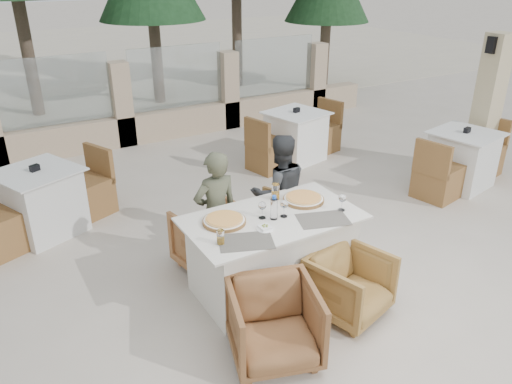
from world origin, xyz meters
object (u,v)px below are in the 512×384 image
wine_glass_near (284,207)px  wine_glass_corner (342,201)px  wine_glass_centre (262,209)px  armchair_far_left (215,239)px  armchair_near_left (274,324)px  diner_right (279,193)px  armchair_far_right (270,224)px  bg_table_c (462,159)px  pizza_right (304,199)px  beer_glass_right (276,192)px  pizza_left (224,220)px  dining_table (272,253)px  bg_table_a (42,202)px  armchair_near_right (350,285)px  diner_left (216,213)px  water_bottle (274,207)px  olive_dish (265,227)px  beer_glass_left (221,237)px  bg_table_b (296,136)px

wine_glass_near → wine_glass_corner: bearing=-17.3°
wine_glass_centre → armchair_far_left: bearing=110.2°
armchair_far_left → armchair_near_left: bearing=72.9°
diner_right → armchair_far_right: bearing=-0.8°
armchair_far_left → bg_table_c: (3.86, 0.14, 0.07)m
pizza_right → wine_glass_corner: 0.39m
pizza_right → beer_glass_right: (-0.21, 0.17, 0.05)m
armchair_far_left → armchair_far_right: 0.69m
wine_glass_centre → pizza_right: bearing=10.8°
pizza_right → pizza_left: bearing=-179.4°
pizza_left → armchair_near_left: size_ratio=0.56×
dining_table → armchair_far_right: (0.38, 0.65, -0.10)m
pizza_left → bg_table_a: bearing=120.6°
armchair_near_right → diner_right: bearing=70.0°
beer_glass_right → bg_table_c: (3.34, 0.44, -0.46)m
armchair_far_right → diner_right: diner_right is taller
wine_glass_corner → diner_left: size_ratio=0.14×
pizza_left → armchair_far_right: pizza_left is taller
water_bottle → olive_dish: (-0.17, -0.13, -0.09)m
pizza_left → armchair_far_left: 0.69m
dining_table → armchair_far_right: 0.76m
armchair_near_left → bg_table_c: bg_table_c is taller
beer_glass_left → olive_dish: (0.44, 0.02, -0.04)m
armchair_far_right → bg_table_c: 3.18m
beer_glass_right → beer_glass_left: bearing=-149.8°
armchair_near_left → bg_table_c: bearing=38.1°
wine_glass_corner → bg_table_a: (-2.31, 2.45, -0.48)m
pizza_left → olive_dish: (0.25, -0.28, -0.00)m
wine_glass_centre → armchair_far_right: 0.97m
dining_table → diner_right: bearing=52.7°
dining_table → armchair_near_right: dining_table is taller
water_bottle → armchair_far_right: bearing=60.2°
diner_right → bg_table_b: diner_right is taller
armchair_far_right → bg_table_b: 2.71m
water_bottle → armchair_far_left: size_ratio=0.33×
dining_table → wine_glass_near: size_ratio=8.70×
armchair_near_right → wine_glass_corner: bearing=46.7°
wine_glass_near → wine_glass_corner: size_ratio=1.00×
dining_table → armchair_far_right: bearing=59.5°
pizza_left → armchair_near_left: bearing=-92.6°
bg_table_b → dining_table: bearing=-141.3°
pizza_right → bg_table_b: size_ratio=0.24×
beer_glass_right → armchair_far_left: size_ratio=0.22×
water_bottle → bg_table_b: size_ratio=0.14×
olive_dish → armchair_far_left: olive_dish is taller
beer_glass_left → bg_table_b: bearing=46.6°
armchair_near_right → bg_table_c: bg_table_c is taller
dining_table → diner_left: size_ratio=1.25×
wine_glass_centre → wine_glass_near: (0.19, -0.07, 0.00)m
water_bottle → armchair_far_right: 0.99m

